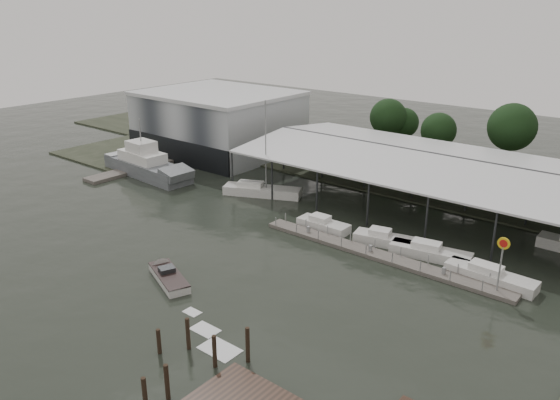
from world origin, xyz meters
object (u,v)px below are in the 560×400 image
Objects in this scene: white_sailboat at (261,191)px; speedboat_underway at (167,275)px; grey_trawler at (147,166)px; shell_fuel_sign at (502,255)px.

speedboat_underway is at bearing -94.63° from white_sailboat.
white_sailboat is 25.27m from speedboat_underway.
grey_trawler is 1.01× the size of speedboat_underway.
shell_fuel_sign reaches higher than speedboat_underway.
grey_trawler is at bearing -12.90° from speedboat_underway.
white_sailboat is at bearing -47.56° from speedboat_underway.
speedboat_underway is at bearing -31.29° from grey_trawler.
shell_fuel_sign is 53.34m from grey_trawler.
white_sailboat reaches higher than shell_fuel_sign.
white_sailboat is at bearing 15.83° from grey_trawler.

